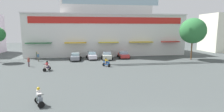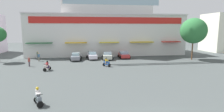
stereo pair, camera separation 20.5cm
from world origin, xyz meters
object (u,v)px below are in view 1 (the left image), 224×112
(parked_car_0, at_px, (76,56))
(pedestrian_2, at_px, (37,55))
(plaza_tree_1, at_px, (193,31))
(pedestrian_1, at_px, (29,61))
(pedestrian_0, at_px, (38,57))
(parked_car_1, at_px, (92,55))
(scooter_rider_4, at_px, (39,98))
(scooter_rider_2, at_px, (106,63))
(parked_car_3, at_px, (123,55))
(parked_car_2, at_px, (107,55))
(scooter_rider_3, at_px, (47,67))

(parked_car_0, xyz_separation_m, pedestrian_2, (-7.85, 1.82, 0.22))
(plaza_tree_1, xyz_separation_m, pedestrian_1, (-30.62, -2.59, -4.90))
(pedestrian_0, xyz_separation_m, pedestrian_1, (-0.27, -4.90, -0.00))
(parked_car_0, bearing_deg, pedestrian_2, 166.95)
(parked_car_1, height_order, scooter_rider_4, parked_car_1)
(scooter_rider_2, bearing_deg, scooter_rider_4, -116.39)
(parked_car_1, bearing_deg, parked_car_0, -165.81)
(parked_car_3, xyz_separation_m, pedestrian_2, (-17.85, 0.73, 0.26))
(scooter_rider_4, bearing_deg, pedestrian_2, 104.89)
(parked_car_1, height_order, parked_car_3, parked_car_1)
(parked_car_0, xyz_separation_m, pedestrian_0, (-7.05, -0.31, 0.16))
(parked_car_0, bearing_deg, pedestrian_1, -144.56)
(parked_car_0, distance_m, pedestrian_2, 8.06)
(pedestrian_0, bearing_deg, parked_car_1, 6.24)
(plaza_tree_1, xyz_separation_m, parked_car_2, (-16.95, 2.92, -5.05))
(parked_car_1, relative_size, parked_car_3, 1.09)
(plaza_tree_1, xyz_separation_m, pedestrian_2, (-31.15, 4.44, -4.84))
(plaza_tree_1, relative_size, pedestrian_0, 5.13)
(scooter_rider_4, bearing_deg, pedestrian_1, 109.24)
(pedestrian_1, bearing_deg, pedestrian_2, 94.34)
(plaza_tree_1, distance_m, scooter_rider_2, 19.13)
(scooter_rider_2, relative_size, pedestrian_1, 0.94)
(plaza_tree_1, height_order, pedestrian_2, plaza_tree_1)
(scooter_rider_3, xyz_separation_m, pedestrian_2, (-4.15, 10.54, 0.35))
(parked_car_1, distance_m, pedestrian_1, 12.14)
(scooter_rider_4, relative_size, pedestrian_0, 0.93)
(parked_car_1, xyz_separation_m, parked_car_3, (6.77, 0.27, -0.06))
(parked_car_0, relative_size, pedestrian_0, 2.75)
(scooter_rider_2, bearing_deg, parked_car_3, 60.18)
(scooter_rider_2, bearing_deg, pedestrian_1, 172.28)
(parked_car_0, height_order, pedestrian_0, pedestrian_0)
(plaza_tree_1, distance_m, parked_car_3, 14.72)
(parked_car_0, relative_size, parked_car_3, 1.12)
(parked_car_2, distance_m, pedestrian_1, 14.73)
(parked_car_3, height_order, scooter_rider_4, scooter_rider_4)
(scooter_rider_3, height_order, scooter_rider_4, scooter_rider_4)
(parked_car_1, bearing_deg, pedestrian_0, -173.76)
(parked_car_3, distance_m, scooter_rider_2, 9.25)
(plaza_tree_1, relative_size, scooter_rider_4, 5.52)
(parked_car_1, xyz_separation_m, parked_car_2, (3.12, -0.51, -0.01))
(parked_car_0, relative_size, pedestrian_2, 2.66)
(scooter_rider_2, relative_size, pedestrian_2, 0.90)
(parked_car_0, distance_m, parked_car_1, 3.33)
(scooter_rider_2, relative_size, pedestrian_0, 0.93)
(plaza_tree_1, bearing_deg, parked_car_2, 170.23)
(parked_car_1, distance_m, scooter_rider_3, 11.79)
(plaza_tree_1, height_order, scooter_rider_4, plaza_tree_1)
(parked_car_2, bearing_deg, scooter_rider_4, -110.49)
(plaza_tree_1, xyz_separation_m, parked_car_0, (-23.30, 2.62, -5.06))
(parked_car_1, relative_size, scooter_rider_3, 2.90)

